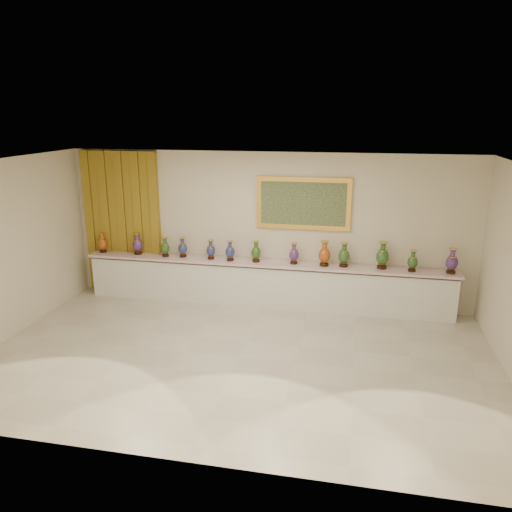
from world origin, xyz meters
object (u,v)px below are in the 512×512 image
(vase_0, at_px, (103,244))
(vase_2, at_px, (165,248))
(vase_1, at_px, (138,245))
(counter, at_px, (265,284))

(vase_0, distance_m, vase_2, 1.39)
(vase_0, height_order, vase_1, vase_1)
(vase_0, height_order, vase_2, vase_0)
(vase_2, bearing_deg, vase_0, 178.82)
(counter, relative_size, vase_2, 18.55)
(vase_1, relative_size, vase_2, 1.12)
(vase_0, relative_size, vase_1, 0.92)
(counter, xyz_separation_m, vase_1, (-2.66, 0.01, 0.66))
(vase_0, bearing_deg, vase_2, -1.18)
(vase_1, distance_m, vase_2, 0.62)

